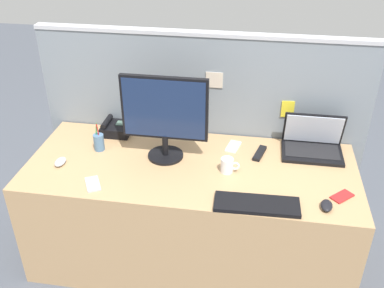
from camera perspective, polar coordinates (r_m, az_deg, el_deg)
name	(u,v)px	position (r m, az deg, el deg)	size (l,w,h in m)	color
ground_plane	(191,254)	(3.08, -0.15, -13.96)	(10.00, 10.00, 0.00)	#4C515B
desk	(191,213)	(2.84, -0.16, -8.83)	(1.96, 0.81, 0.72)	tan
cubicle_divider	(201,132)	(3.01, 1.20, 1.54)	(2.13, 0.08, 1.39)	gray
desktop_monitor	(164,114)	(2.58, -3.57, 3.94)	(0.51, 0.22, 0.52)	black
laptop	(312,143)	(2.83, 15.28, 0.15)	(0.37, 0.25, 0.24)	black
desk_phone	(116,128)	(2.99, -9.77, 2.02)	(0.19, 0.18, 0.10)	black
keyboard_main	(257,204)	(2.34, 8.36, -7.71)	(0.44, 0.16, 0.02)	black
computer_mouse_right_hand	(327,206)	(2.40, 16.97, -7.60)	(0.06, 0.10, 0.03)	black
computer_mouse_left_hand	(60,162)	(2.75, -16.62, -2.20)	(0.06, 0.10, 0.03)	#B2B5BC
pen_cup	(99,142)	(2.81, -11.92, 0.25)	(0.06, 0.06, 0.19)	#4C7093
cell_phone_red_case	(342,196)	(2.51, 18.79, -6.42)	(0.07, 0.13, 0.01)	#B22323
cell_phone_white_slab	(233,147)	(2.81, 5.34, -0.33)	(0.07, 0.14, 0.01)	silver
cell_phone_silver_slab	(93,184)	(2.53, -12.68, -5.05)	(0.07, 0.14, 0.01)	#B7BAC1
tv_remote	(260,153)	(2.75, 8.72, -1.18)	(0.04, 0.17, 0.02)	black
coffee_mug	(228,165)	(2.55, 4.60, -2.76)	(0.11, 0.07, 0.09)	white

